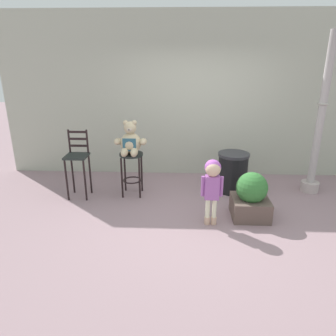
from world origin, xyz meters
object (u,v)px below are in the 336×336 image
(bar_stool_with_teddy, at_px, (132,165))
(child_walking, at_px, (212,178))
(lamppost, at_px, (318,134))
(teddy_bear, at_px, (130,142))
(bar_chair_empty, at_px, (78,160))
(trash_bin, at_px, (233,172))
(planter_with_shrub, at_px, (251,197))

(bar_stool_with_teddy, bearing_deg, child_walking, -37.68)
(bar_stool_with_teddy, relative_size, lamppost, 0.28)
(teddy_bear, bearing_deg, bar_chair_empty, -174.90)
(child_walking, distance_m, trash_bin, 1.34)
(lamppost, distance_m, bar_chair_empty, 4.06)
(teddy_bear, height_order, bar_chair_empty, teddy_bear)
(bar_stool_with_teddy, xyz_separation_m, child_walking, (1.27, -0.98, 0.17))
(teddy_bear, height_order, lamppost, lamppost)
(trash_bin, relative_size, lamppost, 0.26)
(bar_stool_with_teddy, relative_size, planter_with_shrub, 1.06)
(lamppost, xyz_separation_m, bar_chair_empty, (-4.02, -0.37, -0.40))
(trash_bin, xyz_separation_m, lamppost, (1.39, 0.04, 0.69))
(teddy_bear, height_order, planter_with_shrub, teddy_bear)
(child_walking, height_order, lamppost, lamppost)
(bar_stool_with_teddy, height_order, bar_chair_empty, bar_chair_empty)
(teddy_bear, bearing_deg, child_walking, -36.86)
(lamppost, distance_m, planter_with_shrub, 1.77)
(bar_chair_empty, height_order, planter_with_shrub, bar_chair_empty)
(trash_bin, height_order, lamppost, lamppost)
(lamppost, height_order, planter_with_shrub, lamppost)
(child_walking, height_order, trash_bin, child_walking)
(bar_stool_with_teddy, height_order, child_walking, child_walking)
(teddy_bear, relative_size, lamppost, 0.21)
(bar_stool_with_teddy, height_order, lamppost, lamppost)
(teddy_bear, relative_size, child_walking, 0.58)
(trash_bin, height_order, planter_with_shrub, same)
(teddy_bear, bearing_deg, planter_with_shrub, -20.85)
(bar_chair_empty, bearing_deg, trash_bin, 7.14)
(child_walking, distance_m, planter_with_shrub, 0.75)
(trash_bin, bearing_deg, lamppost, 1.69)
(bar_stool_with_teddy, distance_m, trash_bin, 1.77)
(bar_chair_empty, bearing_deg, bar_stool_with_teddy, 6.93)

